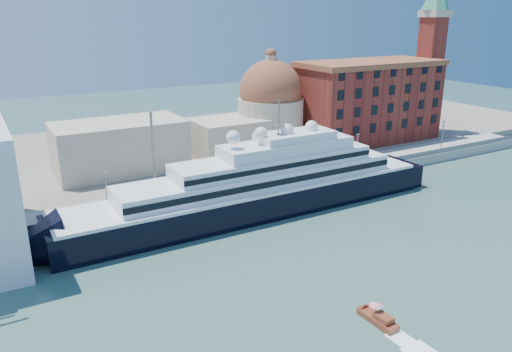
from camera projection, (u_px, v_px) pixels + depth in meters
ground at (339, 255)px, 82.73m from camera, size 400.00×400.00×0.00m
quay at (242, 188)px, 110.34m from camera, size 180.00×10.00×2.50m
land at (175, 148)px, 144.18m from camera, size 260.00×72.00×2.00m
quay_fence at (252, 186)px, 106.06m from camera, size 180.00×0.10×1.20m
superyacht at (241, 194)px, 97.39m from camera, size 87.75×12.17×26.22m
water_taxi at (379, 318)px, 64.48m from camera, size 2.14×5.91×2.78m
warehouse at (369, 101)px, 145.89m from camera, size 43.00×19.00×23.25m
campanile at (432, 45)px, 152.60m from camera, size 8.40×8.40×47.00m
church at (220, 123)px, 129.89m from camera, size 66.00×18.00×25.50m
lamp_posts at (190, 161)px, 100.23m from camera, size 120.80×2.40×18.00m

